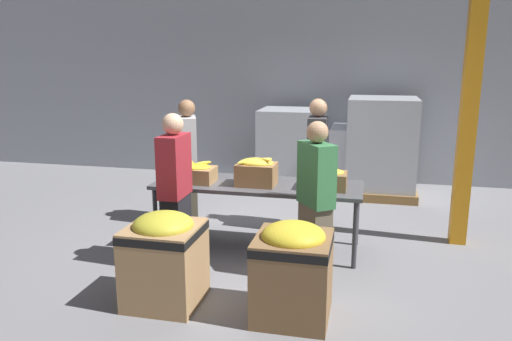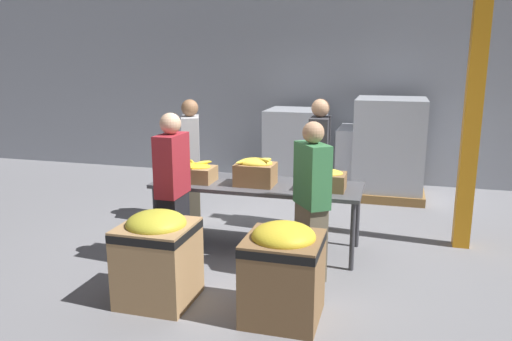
{
  "view_description": "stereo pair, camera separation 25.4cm",
  "coord_description": "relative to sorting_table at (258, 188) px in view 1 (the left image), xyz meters",
  "views": [
    {
      "loc": [
        1.18,
        -5.21,
        2.12
      ],
      "look_at": [
        -0.05,
        0.14,
        0.87
      ],
      "focal_mm": 35.0,
      "sensor_mm": 36.0,
      "label": 1
    },
    {
      "loc": [
        1.43,
        -5.15,
        2.12
      ],
      "look_at": [
        -0.05,
        0.14,
        0.87
      ],
      "focal_mm": 35.0,
      "sensor_mm": 36.0,
      "label": 2
    }
  ],
  "objects": [
    {
      "name": "pallet_stack_1",
      "position": [
        1.37,
        2.65,
        0.05
      ],
      "size": [
        1.12,
        1.12,
        1.51
      ],
      "color": "olive",
      "rests_on": "ground_plane"
    },
    {
      "name": "pallet_stack_2",
      "position": [
        1.05,
        2.8,
        -0.19
      ],
      "size": [
        1.01,
        1.01,
        1.03
      ],
      "color": "olive",
      "rests_on": "ground_plane"
    },
    {
      "name": "pallet_stack_0",
      "position": [
        -0.1,
        2.68,
        -0.06
      ],
      "size": [
        0.98,
        0.98,
        1.3
      ],
      "color": "olive",
      "rests_on": "ground_plane"
    },
    {
      "name": "volunteer_3",
      "position": [
        -0.7,
        -0.68,
        0.09
      ],
      "size": [
        0.21,
        0.43,
        1.59
      ],
      "rotation": [
        0.0,
        0.0,
        1.57
      ],
      "color": "black",
      "rests_on": "ground_plane"
    },
    {
      "name": "banana_box_0",
      "position": [
        -0.72,
        -0.1,
        0.16
      ],
      "size": [
        0.48,
        0.33,
        0.24
      ],
      "color": "#A37A4C",
      "rests_on": "sorting_table"
    },
    {
      "name": "volunteer_1",
      "position": [
        0.71,
        -0.6,
        0.07
      ],
      "size": [
        0.41,
        0.46,
        1.54
      ],
      "rotation": [
        0.0,
        0.0,
        2.19
      ],
      "color": "#6B604C",
      "rests_on": "ground_plane"
    },
    {
      "name": "sorting_table",
      "position": [
        0.0,
        0.0,
        0.0
      ],
      "size": [
        2.29,
        0.79,
        0.75
      ],
      "color": "#4C4C51",
      "rests_on": "ground_plane"
    },
    {
      "name": "banana_box_2",
      "position": [
        0.75,
        -0.05,
        0.17
      ],
      "size": [
        0.44,
        0.37,
        0.23
      ],
      "color": "olive",
      "rests_on": "sorting_table"
    },
    {
      "name": "support_pillar",
      "position": [
        2.24,
        0.69,
        1.3
      ],
      "size": [
        0.18,
        0.18,
        4.0
      ],
      "color": "orange",
      "rests_on": "ground_plane"
    },
    {
      "name": "ground_plane",
      "position": [
        0.0,
        0.0,
        -0.7
      ],
      "size": [
        30.0,
        30.0,
        0.0
      ],
      "primitive_type": "plane",
      "color": "gray"
    },
    {
      "name": "donation_bin_0",
      "position": [
        -0.5,
        -1.45,
        -0.26
      ],
      "size": [
        0.62,
        0.62,
        0.83
      ],
      "color": "tan",
      "rests_on": "ground_plane"
    },
    {
      "name": "wall_back",
      "position": [
        0.0,
        3.5,
        1.3
      ],
      "size": [
        16.0,
        0.08,
        4.0
      ],
      "color": "#9399A3",
      "rests_on": "ground_plane"
    },
    {
      "name": "banana_box_1",
      "position": [
        -0.0,
        -0.07,
        0.21
      ],
      "size": [
        0.42,
        0.36,
        0.31
      ],
      "color": "olive",
      "rests_on": "sorting_table"
    },
    {
      "name": "donation_bin_1",
      "position": [
        0.62,
        -1.45,
        -0.27
      ],
      "size": [
        0.62,
        0.62,
        0.82
      ],
      "color": "olive",
      "rests_on": "ground_plane"
    },
    {
      "name": "volunteer_0",
      "position": [
        -1.06,
        0.66,
        0.1
      ],
      "size": [
        0.36,
        0.48,
        1.6
      ],
      "rotation": [
        0.0,
        0.0,
        -1.19
      ],
      "color": "#6B604C",
      "rests_on": "ground_plane"
    },
    {
      "name": "volunteer_2",
      "position": [
        0.57,
        0.77,
        0.11
      ],
      "size": [
        0.24,
        0.45,
        1.64
      ],
      "rotation": [
        0.0,
        0.0,
        -1.53
      ],
      "color": "#6B604C",
      "rests_on": "ground_plane"
    }
  ]
}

